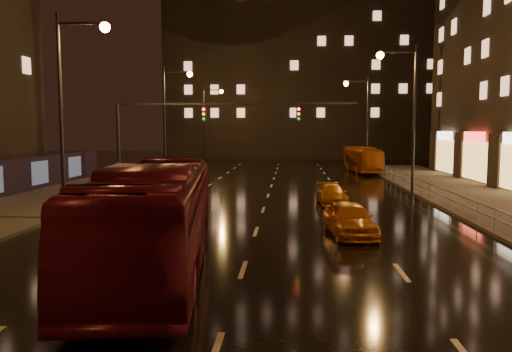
# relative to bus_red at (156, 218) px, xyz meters

# --- Properties ---
(ground) EXTENTS (140.00, 140.00, 0.00)m
(ground) POSITION_rel_bus_red_xyz_m (2.73, 16.29, -1.71)
(ground) COLOR black
(ground) RESTS_ON ground
(sidewalk_left) EXTENTS (7.00, 70.00, 0.15)m
(sidewalk_left) POSITION_rel_bus_red_xyz_m (-10.77, 11.29, -1.63)
(sidewalk_left) COLOR #38332D
(sidewalk_left) RESTS_ON ground
(building_distant) EXTENTS (44.00, 16.00, 36.00)m
(building_distant) POSITION_rel_bus_red_xyz_m (6.73, 68.29, 16.29)
(building_distant) COLOR black
(building_distant) RESTS_ON ground
(traffic_signal) EXTENTS (15.31, 0.32, 6.20)m
(traffic_signal) POSITION_rel_bus_red_xyz_m (-2.33, 16.29, 3.03)
(traffic_signal) COLOR black
(traffic_signal) RESTS_ON ground
(railing_right) EXTENTS (0.05, 56.00, 1.00)m
(railing_right) POSITION_rel_bus_red_xyz_m (12.93, 14.29, -0.81)
(railing_right) COLOR #99999E
(railing_right) RESTS_ON sidewalk_right
(bus_red) EXTENTS (4.41, 12.53, 3.42)m
(bus_red) POSITION_rel_bus_red_xyz_m (0.00, 0.00, 0.00)
(bus_red) COLOR #4D0B14
(bus_red) RESTS_ON ground
(bus_curb) EXTENTS (3.06, 9.71, 2.66)m
(bus_curb) POSITION_rel_bus_red_xyz_m (11.73, 37.58, -0.38)
(bus_curb) COLOR #A94F10
(bus_curb) RESTS_ON ground
(taxi_near) EXTENTS (2.21, 4.43, 1.45)m
(taxi_near) POSITION_rel_bus_red_xyz_m (6.73, 5.68, -0.98)
(taxi_near) COLOR #C16212
(taxi_near) RESTS_ON ground
(taxi_far) EXTENTS (1.86, 4.10, 1.17)m
(taxi_far) POSITION_rel_bus_red_xyz_m (6.73, 14.79, -1.13)
(taxi_far) COLOR #BA6B11
(taxi_far) RESTS_ON ground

